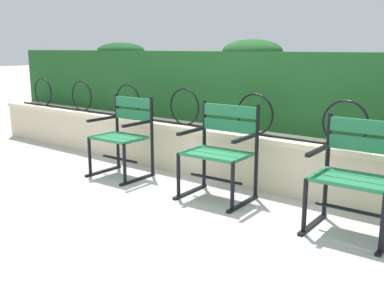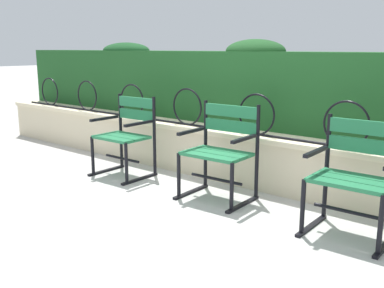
% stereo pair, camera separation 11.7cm
% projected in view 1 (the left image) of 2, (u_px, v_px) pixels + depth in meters
% --- Properties ---
extents(ground_plane, '(60.00, 60.00, 0.00)m').
position_uv_depth(ground_plane, '(183.00, 205.00, 4.06)').
color(ground_plane, '#B7B5AF').
extents(stone_wall, '(8.47, 0.41, 0.54)m').
position_uv_depth(stone_wall, '(241.00, 156.00, 4.74)').
color(stone_wall, beige).
rests_on(stone_wall, ground).
extents(iron_arch_fence, '(7.91, 0.02, 0.42)m').
position_uv_depth(iron_arch_fence, '(220.00, 113.00, 4.72)').
color(iron_arch_fence, black).
rests_on(iron_arch_fence, stone_wall).
extents(hedge_row, '(8.30, 0.52, 0.96)m').
position_uv_depth(hedge_row, '(266.00, 86.00, 4.90)').
color(hedge_row, '#1E5123').
rests_on(hedge_row, stone_wall).
extents(park_chair_left, '(0.60, 0.53, 0.88)m').
position_uv_depth(park_chair_left, '(124.00, 134.00, 4.94)').
color(park_chair_left, '#237547').
rests_on(park_chair_left, ground).
extents(park_chair_centre, '(0.65, 0.55, 0.90)m').
position_uv_depth(park_chair_centre, '(221.00, 149.00, 4.20)').
color(park_chair_centre, '#237547').
rests_on(park_chair_centre, ground).
extents(park_chair_right, '(0.62, 0.54, 0.89)m').
position_uv_depth(park_chair_right, '(356.00, 173.00, 3.39)').
color(park_chair_right, '#237547').
rests_on(park_chair_right, ground).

